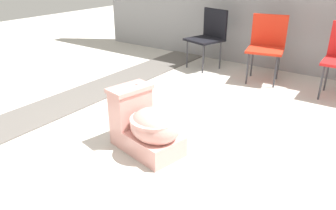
% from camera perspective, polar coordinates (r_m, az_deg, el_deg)
% --- Properties ---
extents(ground_plane, '(14.00, 14.00, 0.00)m').
position_cam_1_polar(ground_plane, '(2.92, -2.86, -6.16)').
color(ground_plane, beige).
extents(gravel_strip, '(0.56, 8.00, 0.01)m').
position_cam_1_polar(gravel_strip, '(4.06, -12.97, 2.27)').
color(gravel_strip, '#605B56').
rests_on(gravel_strip, ground).
extents(toilet, '(0.69, 0.49, 0.52)m').
position_cam_1_polar(toilet, '(2.68, -3.67, -3.69)').
color(toilet, '#E09E93').
rests_on(toilet, ground).
extents(folding_chair_left, '(0.55, 0.55, 0.83)m').
position_cam_1_polar(folding_chair_left, '(4.84, 7.25, 12.41)').
color(folding_chair_left, black).
rests_on(folding_chair_left, ground).
extents(folding_chair_middle, '(0.53, 0.53, 0.83)m').
position_cam_1_polar(folding_chair_middle, '(4.45, 16.88, 10.59)').
color(folding_chair_middle, red).
rests_on(folding_chair_middle, ground).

